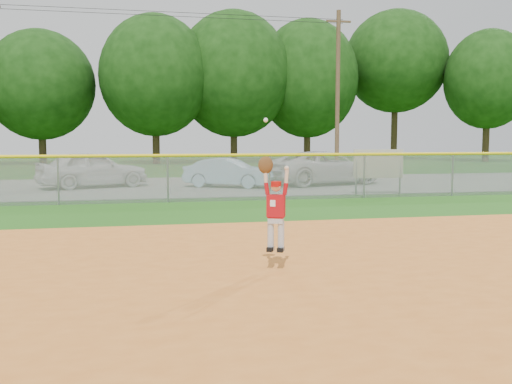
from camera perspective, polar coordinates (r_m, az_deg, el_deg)
ground at (r=8.62m, az=-5.21°, el=-8.46°), size 120.00×120.00×0.00m
clay_infield at (r=5.77m, az=-1.66°, el=-15.36°), size 24.00×16.00×0.04m
parking_strip at (r=24.42m, az=-9.53°, el=0.57°), size 44.00×10.00×0.03m
car_white_a at (r=24.30m, az=-16.04°, el=2.22°), size 4.74×3.29×1.50m
car_blue at (r=23.49m, az=-2.76°, el=1.95°), size 3.79×2.84×1.19m
car_white_b at (r=25.08m, az=6.86°, el=2.43°), size 5.70×3.85×1.45m
sponsor_sign at (r=20.97m, az=12.14°, el=2.66°), size 1.85×0.18×1.64m
outfield_fence at (r=18.37m, az=-8.82°, el=1.70°), size 40.06×0.10×1.55m
power_lines at (r=30.48m, az=-8.22°, el=10.33°), size 19.40×0.24×9.00m
tree_line at (r=46.57m, az=-9.57°, el=12.14°), size 62.37×13.00×14.43m
ballplayer at (r=8.74m, az=1.85°, el=-1.23°), size 0.47×0.32×2.04m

